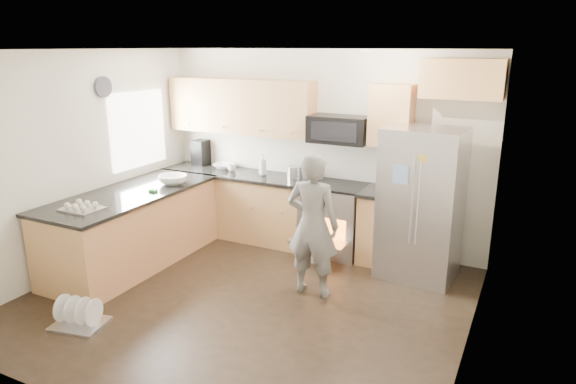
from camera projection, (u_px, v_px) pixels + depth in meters
The scene contains 8 objects.
ground at pixel (245, 301), 5.51m from camera, with size 4.50×4.50×0.00m, color black.
room_shell at pixel (238, 146), 5.08m from camera, with size 4.54×4.04×2.62m.
back_cabinet_run at pixel (272, 173), 7.00m from camera, with size 4.45×0.64×2.50m.
peninsula at pixel (133, 228), 6.34m from camera, with size 0.96×2.36×1.04m.
stove_range at pixel (334, 203), 6.63m from camera, with size 0.76×0.97×1.79m.
refrigerator at pixel (421, 204), 5.88m from camera, with size 0.91×0.74×1.77m.
person at pixel (313, 225), 5.47m from camera, with size 0.58×0.38×1.58m, color slate.
dish_rack at pixel (79, 318), 5.00m from camera, with size 0.55×0.48×0.30m.
Camera 1 is at (2.63, -4.25, 2.64)m, focal length 32.00 mm.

